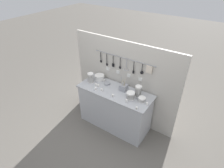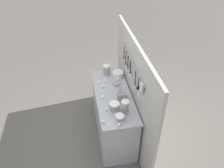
{
  "view_description": "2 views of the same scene",
  "coord_description": "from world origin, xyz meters",
  "px_view_note": "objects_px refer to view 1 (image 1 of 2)",
  "views": [
    {
      "loc": [
        1.55,
        -2.4,
        2.88
      ],
      "look_at": [
        -0.05,
        -0.02,
        1.0
      ],
      "focal_mm": 30.0,
      "sensor_mm": 36.0,
      "label": 1
    },
    {
      "loc": [
        2.63,
        -0.49,
        3.04
      ],
      "look_at": [
        -0.05,
        -0.01,
        1.04
      ],
      "focal_mm": 35.0,
      "sensor_mm": 36.0,
      "label": 2
    }
  ],
  "objects_px": {
    "cup_back_right": "(98,86)",
    "cup_front_right": "(102,90)",
    "bowl_stack_tall_left": "(142,100)",
    "steel_mixing_bowl": "(107,83)",
    "cup_back_left": "(113,96)",
    "cup_centre": "(96,85)",
    "cutlery_caddy": "(124,87)",
    "cup_edge_near": "(104,81)",
    "cup_edge_far": "(93,77)",
    "bowl_stack_nested_right": "(131,96)",
    "cup_mid_row": "(127,101)",
    "plate_stack": "(100,77)",
    "cup_beside_plates": "(147,104)",
    "cup_front_left": "(96,89)",
    "bowl_stack_back_corner": "(138,91)",
    "bowl_stack_short_front": "(91,78)"
  },
  "relations": [
    {
      "from": "cup_mid_row",
      "to": "cup_front_left",
      "type": "bearing_deg",
      "value": -178.85
    },
    {
      "from": "bowl_stack_short_front",
      "to": "cup_edge_far",
      "type": "bearing_deg",
      "value": 117.59
    },
    {
      "from": "bowl_stack_nested_right",
      "to": "bowl_stack_back_corner",
      "type": "distance_m",
      "value": 0.16
    },
    {
      "from": "cup_beside_plates",
      "to": "bowl_stack_short_front",
      "type": "bearing_deg",
      "value": 178.64
    },
    {
      "from": "plate_stack",
      "to": "cup_beside_plates",
      "type": "height_order",
      "value": "plate_stack"
    },
    {
      "from": "cup_front_left",
      "to": "bowl_stack_tall_left",
      "type": "bearing_deg",
      "value": 10.94
    },
    {
      "from": "cutlery_caddy",
      "to": "cup_front_left",
      "type": "relative_size",
      "value": 5.46
    },
    {
      "from": "cutlery_caddy",
      "to": "cup_edge_near",
      "type": "xyz_separation_m",
      "value": [
        -0.47,
        0.04,
        -0.04
      ]
    },
    {
      "from": "bowl_stack_short_front",
      "to": "cup_back_left",
      "type": "distance_m",
      "value": 0.65
    },
    {
      "from": "cup_beside_plates",
      "to": "cup_centre",
      "type": "bearing_deg",
      "value": -178.67
    },
    {
      "from": "cup_edge_near",
      "to": "cup_edge_far",
      "type": "xyz_separation_m",
      "value": [
        -0.29,
        -0.02,
        0.0
      ]
    },
    {
      "from": "bowl_stack_short_front",
      "to": "cup_beside_plates",
      "type": "bearing_deg",
      "value": -1.36
    },
    {
      "from": "cup_back_left",
      "to": "bowl_stack_nested_right",
      "type": "bearing_deg",
      "value": 23.9
    },
    {
      "from": "bowl_stack_tall_left",
      "to": "steel_mixing_bowl",
      "type": "distance_m",
      "value": 0.82
    },
    {
      "from": "cutlery_caddy",
      "to": "cup_back_right",
      "type": "xyz_separation_m",
      "value": [
        -0.46,
        -0.18,
        -0.04
      ]
    },
    {
      "from": "bowl_stack_back_corner",
      "to": "cup_beside_plates",
      "type": "bearing_deg",
      "value": -29.62
    },
    {
      "from": "bowl_stack_nested_right",
      "to": "cup_edge_far",
      "type": "bearing_deg",
      "value": 170.11
    },
    {
      "from": "bowl_stack_nested_right",
      "to": "cup_mid_row",
      "type": "distance_m",
      "value": 0.13
    },
    {
      "from": "cup_back_left",
      "to": "cup_edge_near",
      "type": "height_order",
      "value": "same"
    },
    {
      "from": "bowl_stack_short_front",
      "to": "cup_back_left",
      "type": "xyz_separation_m",
      "value": [
        0.63,
        -0.16,
        -0.08
      ]
    },
    {
      "from": "bowl_stack_tall_left",
      "to": "cup_back_right",
      "type": "bearing_deg",
      "value": -176.37
    },
    {
      "from": "cup_back_left",
      "to": "cup_front_left",
      "type": "height_order",
      "value": "same"
    },
    {
      "from": "bowl_stack_nested_right",
      "to": "cup_mid_row",
      "type": "height_order",
      "value": "bowl_stack_nested_right"
    },
    {
      "from": "bowl_stack_nested_right",
      "to": "bowl_stack_back_corner",
      "type": "height_order",
      "value": "bowl_stack_back_corner"
    },
    {
      "from": "cutlery_caddy",
      "to": "cup_front_right",
      "type": "height_order",
      "value": "cutlery_caddy"
    },
    {
      "from": "cup_edge_far",
      "to": "cup_back_left",
      "type": "bearing_deg",
      "value": -23.22
    },
    {
      "from": "cup_mid_row",
      "to": "cup_beside_plates",
      "type": "bearing_deg",
      "value": 20.33
    },
    {
      "from": "plate_stack",
      "to": "cup_back_right",
      "type": "height_order",
      "value": "plate_stack"
    },
    {
      "from": "cup_edge_far",
      "to": "cup_front_left",
      "type": "distance_m",
      "value": 0.44
    },
    {
      "from": "cutlery_caddy",
      "to": "cup_back_right",
      "type": "bearing_deg",
      "value": -158.99
    },
    {
      "from": "cutlery_caddy",
      "to": "cup_edge_near",
      "type": "distance_m",
      "value": 0.47
    },
    {
      "from": "bowl_stack_tall_left",
      "to": "cup_edge_far",
      "type": "relative_size",
      "value": 2.59
    },
    {
      "from": "cup_edge_far",
      "to": "cup_beside_plates",
      "type": "distance_m",
      "value": 1.32
    },
    {
      "from": "bowl_stack_tall_left",
      "to": "cup_back_left",
      "type": "bearing_deg",
      "value": -161.48
    },
    {
      "from": "bowl_stack_back_corner",
      "to": "bowl_stack_nested_right",
      "type": "bearing_deg",
      "value": -118.68
    },
    {
      "from": "cup_edge_far",
      "to": "cup_back_right",
      "type": "bearing_deg",
      "value": -33.12
    },
    {
      "from": "cup_mid_row",
      "to": "cup_centre",
      "type": "bearing_deg",
      "value": 172.59
    },
    {
      "from": "bowl_stack_back_corner",
      "to": "cup_edge_near",
      "type": "height_order",
      "value": "bowl_stack_back_corner"
    },
    {
      "from": "bowl_stack_tall_left",
      "to": "plate_stack",
      "type": "bearing_deg",
      "value": 170.25
    },
    {
      "from": "plate_stack",
      "to": "bowl_stack_back_corner",
      "type": "bearing_deg",
      "value": -4.82
    },
    {
      "from": "bowl_stack_short_front",
      "to": "cup_edge_far",
      "type": "relative_size",
      "value": 4.09
    },
    {
      "from": "cup_mid_row",
      "to": "cup_edge_far",
      "type": "height_order",
      "value": "same"
    },
    {
      "from": "cup_back_right",
      "to": "cup_front_right",
      "type": "xyz_separation_m",
      "value": [
        0.14,
        -0.07,
        0.0
      ]
    },
    {
      "from": "plate_stack",
      "to": "cutlery_caddy",
      "type": "height_order",
      "value": "cutlery_caddy"
    },
    {
      "from": "cup_back_left",
      "to": "cup_centre",
      "type": "bearing_deg",
      "value": 167.11
    },
    {
      "from": "bowl_stack_back_corner",
      "to": "plate_stack",
      "type": "height_order",
      "value": "bowl_stack_back_corner"
    },
    {
      "from": "steel_mixing_bowl",
      "to": "cup_back_left",
      "type": "height_order",
      "value": "cup_back_left"
    },
    {
      "from": "bowl_stack_back_corner",
      "to": "cup_back_right",
      "type": "bearing_deg",
      "value": -168.36
    },
    {
      "from": "cup_front_left",
      "to": "cup_centre",
      "type": "bearing_deg",
      "value": 124.95
    },
    {
      "from": "cup_front_right",
      "to": "cutlery_caddy",
      "type": "bearing_deg",
      "value": 38.03
    }
  ]
}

